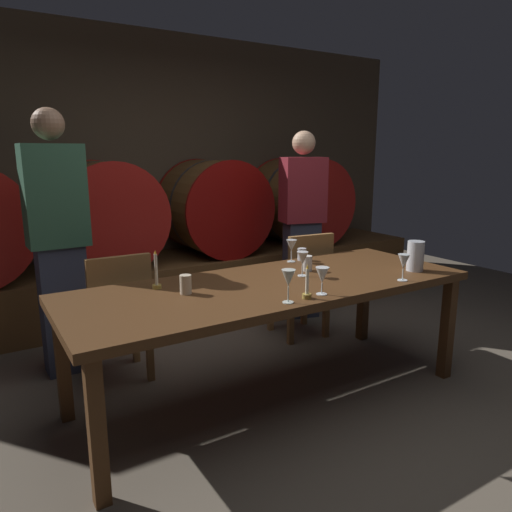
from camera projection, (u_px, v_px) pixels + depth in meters
The scene contains 22 objects.
ground_plane at pixel (297, 401), 2.94m from camera, with size 8.40×8.40×0.00m, color brown.
back_wall at pixel (142, 168), 4.93m from camera, with size 6.46×0.24×2.69m, color brown.
barrel_shelf at pixel (166, 282), 4.71m from camera, with size 5.82×0.90×0.48m, color brown.
wine_barrel_center_left at pixel (104, 215), 4.27m from camera, with size 0.96×0.82×0.96m.
wine_barrel_center_right at pixel (214, 207), 4.83m from camera, with size 0.96×0.82×0.96m.
wine_barrel_far_right at pixel (299, 202), 5.39m from camera, with size 0.96×0.82×0.96m.
dining_table at pixel (273, 293), 2.86m from camera, with size 2.47×0.91×0.75m.
chair_left at pixel (118, 311), 3.11m from camera, with size 0.41×0.41×0.88m.
chair_right at pixel (303, 280), 3.87m from camera, with size 0.43×0.43×0.88m.
guest_left at pixel (59, 242), 3.17m from camera, with size 0.39×0.25×1.79m.
guest_right at pixel (302, 224), 4.30m from camera, with size 0.43×0.33×1.69m.
candle_left at pixel (156, 278), 2.70m from camera, with size 0.05×0.05×0.23m.
candle_right at pixel (307, 289), 2.53m from camera, with size 0.05×0.05×0.19m.
pitcher at pixel (415, 256), 3.11m from camera, with size 0.11×0.11×0.20m.
wine_glass_far_left at pixel (288, 279), 2.44m from camera, with size 0.07×0.07×0.18m.
wine_glass_left at pixel (321, 276), 2.58m from camera, with size 0.08×0.08×0.15m.
wine_glass_center at pixel (303, 259), 2.97m from camera, with size 0.07×0.07×0.16m.
wine_glass_right at pixel (292, 246), 3.36m from camera, with size 0.08×0.08×0.16m.
wine_glass_far_right at pixel (404, 262), 2.86m from camera, with size 0.07×0.07×0.16m.
cup_left at pixel (186, 284), 2.61m from camera, with size 0.06×0.06×0.11m, color beige.
cup_center at pixel (307, 263), 3.12m from camera, with size 0.07×0.07×0.10m, color white.
cup_right at pixel (302, 254), 3.42m from camera, with size 0.06×0.06×0.09m, color silver.
Camera 1 is at (-1.62, -2.15, 1.51)m, focal length 33.22 mm.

